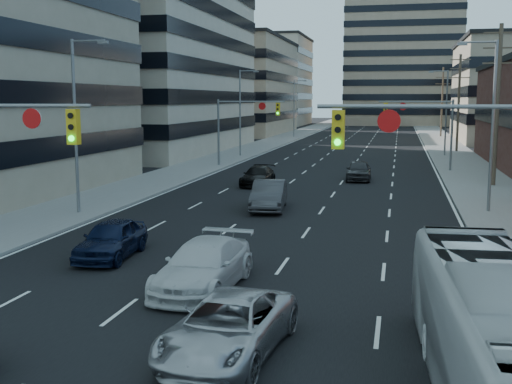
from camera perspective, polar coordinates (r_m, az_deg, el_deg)
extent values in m
cube|color=black|center=(140.50, 10.28, 5.67)|extent=(18.00, 300.00, 0.02)
cube|color=slate|center=(141.44, 5.60, 5.81)|extent=(5.00, 300.00, 0.15)
cube|color=slate|center=(140.49, 15.00, 5.55)|extent=(5.00, 300.00, 0.15)
cube|color=#ADA089|center=(77.94, -12.73, 13.94)|extent=(26.00, 34.00, 28.00)
cube|color=gray|center=(114.23, -2.55, 9.24)|extent=(20.00, 30.00, 16.00)
cube|color=gray|center=(161.90, 13.08, 16.21)|extent=(26.00, 26.00, 58.00)
cube|color=#ADA089|center=(154.06, -0.07, 9.74)|extent=(24.00, 24.00, 20.00)
cube|color=gold|center=(20.78, -15.92, 5.59)|extent=(0.35, 0.28, 1.10)
cylinder|color=black|center=(20.63, -16.17, 6.54)|extent=(0.18, 0.06, 0.18)
cylinder|color=black|center=(20.64, -16.13, 5.57)|extent=(0.18, 0.06, 0.18)
cylinder|color=#0CE526|center=(20.66, -16.09, 4.60)|extent=(0.18, 0.06, 0.18)
cylinder|color=white|center=(21.45, -19.29, 6.19)|extent=(0.64, 0.06, 0.64)
cylinder|color=slate|center=(18.28, 15.73, 7.32)|extent=(6.50, 0.12, 0.12)
cube|color=gold|center=(18.35, 7.33, 5.53)|extent=(0.35, 0.28, 1.10)
cylinder|color=black|center=(18.18, 7.30, 6.61)|extent=(0.18, 0.06, 0.18)
cylinder|color=black|center=(18.19, 7.28, 5.51)|extent=(0.18, 0.06, 0.18)
cylinder|color=#0CE526|center=(18.21, 7.26, 4.41)|extent=(0.18, 0.06, 0.18)
cylinder|color=white|center=(18.24, 11.74, 6.20)|extent=(0.64, 0.06, 0.64)
cylinder|color=slate|center=(57.55, -3.36, 5.25)|extent=(0.18, 0.18, 6.00)
cylinder|color=slate|center=(56.72, -0.44, 8.05)|extent=(6.00, 0.12, 0.12)
cube|color=gold|center=(56.23, 1.97, 7.38)|extent=(0.35, 0.28, 1.10)
cylinder|color=black|center=(56.07, 1.94, 7.73)|extent=(0.18, 0.06, 0.18)
cylinder|color=black|center=(56.07, 1.94, 7.38)|extent=(0.18, 0.06, 0.18)
cylinder|color=#0CE526|center=(56.08, 1.94, 7.02)|extent=(0.18, 0.06, 0.18)
cylinder|color=white|center=(56.47, 0.56, 7.64)|extent=(0.64, 0.06, 0.64)
cylinder|color=slate|center=(55.49, 16.99, 4.79)|extent=(0.18, 0.18, 6.00)
cylinder|color=slate|center=(55.27, 13.99, 7.80)|extent=(6.00, 0.12, 0.12)
cube|color=gold|center=(55.27, 11.46, 7.20)|extent=(0.35, 0.28, 1.10)
cylinder|color=black|center=(55.11, 11.46, 7.57)|extent=(0.18, 0.06, 0.18)
cylinder|color=black|center=(55.11, 11.45, 7.20)|extent=(0.18, 0.06, 0.18)
cylinder|color=#0CE526|center=(55.12, 11.44, 6.84)|extent=(0.18, 0.06, 0.18)
cylinder|color=white|center=(55.23, 12.93, 7.42)|extent=(0.64, 0.06, 0.64)
cylinder|color=#4C3D2D|center=(46.70, 20.66, 7.11)|extent=(0.28, 0.28, 11.00)
cube|color=#4C3D2D|center=(46.90, 20.97, 13.10)|extent=(2.20, 0.10, 0.10)
cube|color=#4C3D2D|center=(46.82, 20.90, 11.88)|extent=(2.20, 0.10, 0.10)
cube|color=#4C3D2D|center=(46.76, 20.84, 10.66)|extent=(2.20, 0.10, 0.10)
cylinder|color=#4C3D2D|center=(76.52, 17.56, 7.49)|extent=(0.28, 0.28, 11.00)
cube|color=#4C3D2D|center=(76.65, 17.72, 11.16)|extent=(2.20, 0.10, 0.10)
cube|color=#4C3D2D|center=(76.60, 17.69, 10.41)|extent=(2.20, 0.10, 0.10)
cube|color=#4C3D2D|center=(76.56, 17.66, 9.66)|extent=(2.20, 0.10, 0.10)
cylinder|color=#4C3D2D|center=(106.45, 16.20, 7.65)|extent=(0.28, 0.28, 11.00)
cube|color=#4C3D2D|center=(106.54, 16.31, 10.29)|extent=(2.20, 0.10, 0.10)
cube|color=#4C3D2D|center=(106.50, 16.29, 9.75)|extent=(2.20, 0.10, 0.10)
cube|color=#4C3D2D|center=(106.47, 16.27, 9.21)|extent=(2.20, 0.10, 0.10)
cylinder|color=slate|center=(34.40, -15.76, 5.44)|extent=(0.16, 0.16, 9.00)
cylinder|color=slate|center=(34.07, -14.69, 12.87)|extent=(1.80, 0.10, 0.10)
cube|color=slate|center=(33.71, -13.44, 12.83)|extent=(0.50, 0.22, 0.14)
cylinder|color=slate|center=(67.27, -1.42, 6.97)|extent=(0.16, 0.16, 9.00)
cylinder|color=slate|center=(67.11, -0.68, 10.72)|extent=(1.80, 0.10, 0.10)
cube|color=slate|center=(66.93, 0.00, 10.66)|extent=(0.50, 0.22, 0.14)
cylinder|color=slate|center=(101.58, 3.40, 7.39)|extent=(0.16, 0.16, 9.00)
cylinder|color=slate|center=(101.47, 3.93, 9.87)|extent=(1.80, 0.10, 0.10)
cube|color=slate|center=(101.35, 4.39, 9.82)|extent=(0.50, 0.22, 0.14)
cylinder|color=slate|center=(35.60, 20.28, 5.33)|extent=(0.16, 0.16, 9.00)
cylinder|color=slate|center=(35.58, 19.17, 12.48)|extent=(1.80, 0.10, 0.10)
cube|color=slate|center=(35.49, 17.85, 12.42)|extent=(0.50, 0.22, 0.14)
cylinder|color=slate|center=(70.43, 16.55, 6.69)|extent=(0.16, 0.16, 9.00)
cylinder|color=slate|center=(70.42, 15.96, 10.30)|extent=(1.80, 0.10, 0.10)
cube|color=slate|center=(70.37, 15.29, 10.26)|extent=(0.50, 0.22, 0.14)
imported|color=silver|center=(20.52, -4.67, -6.55)|extent=(2.43, 5.39, 1.53)
imported|color=#AAAAAF|center=(15.43, -2.48, -11.87)|extent=(2.77, 5.18, 1.39)
imported|color=beige|center=(13.76, 20.66, -11.81)|extent=(3.05, 10.21, 2.80)
imported|color=black|center=(25.04, -12.74, -4.09)|extent=(2.00, 4.43, 1.48)
imported|color=#38373A|center=(34.99, 1.15, -0.30)|extent=(2.22, 5.03, 1.60)
imported|color=black|center=(44.83, 0.17, 1.42)|extent=(1.91, 4.61, 1.33)
imported|color=#2C2C2E|center=(48.33, 9.11, 1.91)|extent=(1.86, 4.43, 1.50)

